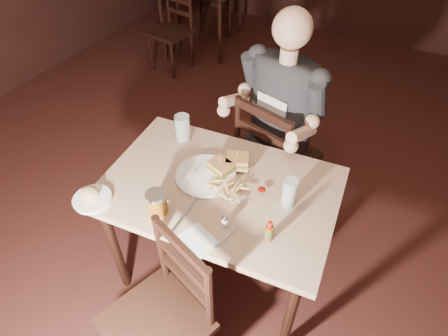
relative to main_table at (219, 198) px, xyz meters
The scene contains 21 objects.
room_shell 0.76m from the main_table, 68.27° to the left, with size 7.00×7.00×7.00m.
main_table is the anchor object (origin of this frame).
chair_far 0.69m from the main_table, 84.97° to the left, with size 0.43×0.48×0.94m, color black, non-canonical shape.
chair_near 0.65m from the main_table, 89.08° to the right, with size 0.41×0.45×0.89m, color black, non-canonical shape.
bg_chair_near 2.62m from the main_table, 130.85° to the left, with size 0.38×0.42×0.83m, color black, non-canonical shape.
diner 0.67m from the main_table, 85.62° to the left, with size 0.54×0.43×0.94m, color #2C2A2F, non-canonical shape.
dinner_plate 0.13m from the main_table, 168.01° to the left, with size 0.29×0.29×0.02m, color white.
sandwich_left 0.17m from the main_table, 113.43° to the left, with size 0.11×0.09×0.10m, color tan, non-canonical shape.
sandwich_right 0.22m from the main_table, 83.59° to the left, with size 0.11×0.09×0.10m, color tan, non-canonical shape.
fries_pile 0.13m from the main_table, 27.26° to the right, with size 0.23×0.16×0.04m, color #E3BD6C, non-canonical shape.
ketchup_dollop 0.24m from the main_table, 16.98° to the left, with size 0.04×0.04×0.01m, color maroon.
glass_left 0.45m from the main_table, 147.70° to the left, with size 0.08×0.08×0.15m, color silver.
glass_right 0.38m from the main_table, ahead, with size 0.07×0.07×0.15m, color silver.
hot_sauce 0.40m from the main_table, 26.68° to the right, with size 0.04×0.04×0.11m, color brown, non-canonical shape.
salt_shaker 0.27m from the main_table, 54.77° to the right, with size 0.03×0.03×0.06m, color white, non-canonical shape.
syrup_dispenser 0.35m from the main_table, 121.20° to the right, with size 0.09×0.09×0.12m, color brown, non-canonical shape.
napkin 0.35m from the main_table, 77.62° to the right, with size 0.16×0.15×0.00m, color white.
knife 0.25m from the main_table, 101.91° to the right, with size 0.01×0.22×0.01m, color silver.
fork 0.32m from the main_table, 55.13° to the right, with size 0.01×0.14×0.00m, color silver.
side_plate 0.61m from the main_table, 142.17° to the right, with size 0.18×0.18×0.01m, color white.
bread_roll 0.62m from the main_table, 143.67° to the right, with size 0.09×0.07×0.05m, color tan.
Camera 1 is at (0.53, -1.33, 2.10)m, focal length 30.00 mm.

